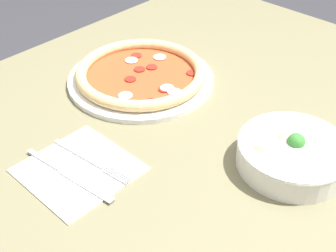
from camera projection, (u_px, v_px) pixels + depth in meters
The scene contains 6 objects.
dining_table at pixel (209, 156), 1.03m from camera, with size 1.21×1.09×0.76m.
pizza at pixel (141, 75), 1.08m from camera, with size 0.34×0.34×0.04m.
bowl at pixel (292, 153), 0.85m from camera, with size 0.20×0.20×0.07m.
napkin at pixel (79, 169), 0.85m from camera, with size 0.19×0.19×0.00m.
fork at pixel (90, 160), 0.87m from camera, with size 0.03×0.19×0.00m.
knife at pixel (65, 172), 0.84m from camera, with size 0.03×0.21×0.01m.
Camera 1 is at (0.63, 0.47, 1.34)m, focal length 50.00 mm.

